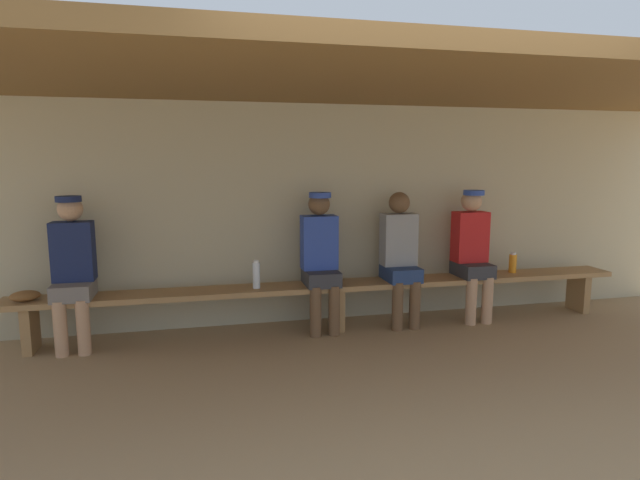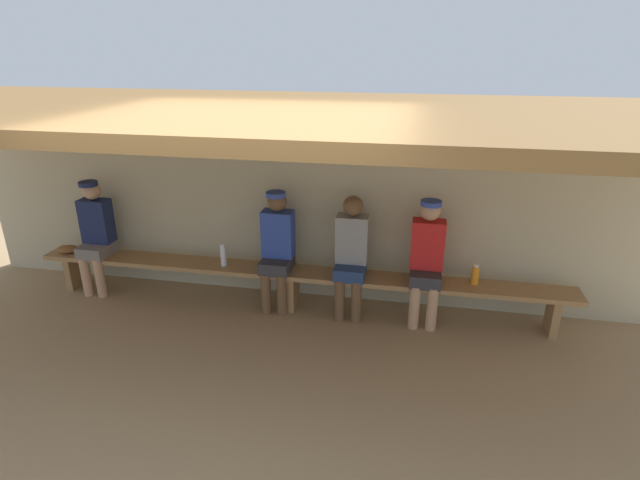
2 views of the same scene
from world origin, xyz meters
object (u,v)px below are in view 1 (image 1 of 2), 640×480
object	(u,v)px
bench	(337,290)
water_bottle_blue	(513,263)
player_with_sunglasses	(320,255)
player_near_post	(73,265)
player_middle	(400,253)
baseball_glove_worn	(25,296)
player_in_white	(472,248)
water_bottle_green	(256,275)

from	to	relation	value
bench	water_bottle_blue	xyz separation A→B (m)	(1.95, 0.04, 0.18)
player_with_sunglasses	player_near_post	size ratio (longest dim) A/B	1.00
player_middle	baseball_glove_worn	size ratio (longest dim) A/B	5.56
player_with_sunglasses	player_near_post	distance (m)	2.21
bench	player_with_sunglasses	xyz separation A→B (m)	(-0.17, 0.00, 0.36)
player_in_white	water_bottle_green	world-z (taller)	player_in_white
water_bottle_blue	water_bottle_green	bearing A→B (deg)	-178.57
player_in_white	baseball_glove_worn	size ratio (longest dim) A/B	5.60
player_in_white	player_near_post	world-z (taller)	same
player_with_sunglasses	player_in_white	bearing A→B (deg)	0.00
water_bottle_blue	player_middle	bearing A→B (deg)	-178.15
bench	player_in_white	distance (m)	1.48
water_bottle_blue	baseball_glove_worn	size ratio (longest dim) A/B	0.91
player_near_post	player_middle	bearing A→B (deg)	-0.01
player_near_post	bench	bearing A→B (deg)	-0.09
player_in_white	water_bottle_green	bearing A→B (deg)	-179.31
player_middle	water_bottle_blue	xyz separation A→B (m)	(1.30, 0.04, -0.17)
player_with_sunglasses	water_bottle_blue	xyz separation A→B (m)	(2.12, 0.04, -0.18)
bench	player_in_white	size ratio (longest dim) A/B	4.46
player_with_sunglasses	player_near_post	xyz separation A→B (m)	(-2.21, 0.00, 0.00)
water_bottle_green	baseball_glove_worn	world-z (taller)	water_bottle_green
player_middle	water_bottle_blue	distance (m)	1.31
player_in_white	player_near_post	xyz separation A→B (m)	(-3.81, 0.00, 0.00)
player_in_white	water_bottle_blue	xyz separation A→B (m)	(0.51, 0.04, -0.18)
bench	baseball_glove_worn	world-z (taller)	baseball_glove_worn
player_with_sunglasses	baseball_glove_worn	size ratio (longest dim) A/B	5.60
player_middle	player_near_post	distance (m)	3.02
water_bottle_green	baseball_glove_worn	distance (m)	1.97
player_middle	player_near_post	xyz separation A→B (m)	(-3.02, 0.00, 0.02)
player_in_white	baseball_glove_worn	world-z (taller)	player_in_white
player_in_white	water_bottle_green	xyz separation A→B (m)	(-2.23, -0.03, -0.16)
water_bottle_green	baseball_glove_worn	size ratio (longest dim) A/B	1.11
player_near_post	water_bottle_blue	bearing A→B (deg)	0.55
player_middle	player_in_white	world-z (taller)	player_in_white
water_bottle_green	player_with_sunglasses	bearing A→B (deg)	2.46
player_middle	player_with_sunglasses	xyz separation A→B (m)	(-0.82, 0.00, 0.02)
bench	baseball_glove_worn	xyz separation A→B (m)	(-2.76, -0.03, 0.12)
bench	player_in_white	world-z (taller)	player_in_white
player_with_sunglasses	player_near_post	bearing A→B (deg)	180.00
bench	player_with_sunglasses	world-z (taller)	player_with_sunglasses
player_in_white	player_with_sunglasses	size ratio (longest dim) A/B	1.00
player_middle	water_bottle_green	size ratio (longest dim) A/B	5.02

